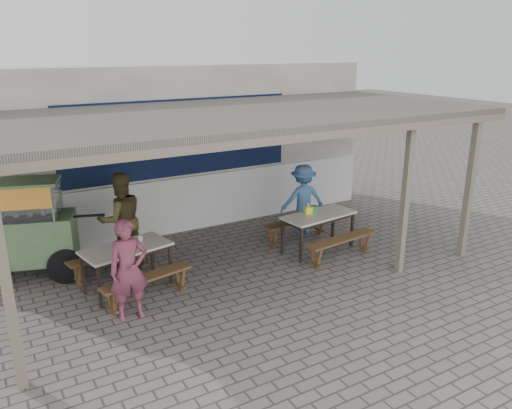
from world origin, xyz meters
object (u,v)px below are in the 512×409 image
object	(u,v)px
table_right	(319,218)
donation_box	(312,209)
patron_wall_side	(121,219)
tissue_box	(308,210)
patron_street_side	(129,270)
bench_right_wall	(297,225)
bench_left_wall	(111,258)
bench_right_street	(341,243)
bench_left_street	(147,283)
condiment_bowl	(117,248)
vendor_cart	(26,226)
patron_right_table	(303,199)
condiment_jar	(140,238)
table_left	(126,251)

from	to	relation	value
table_right	donation_box	distance (m)	0.21
patron_wall_side	donation_box	size ratio (longest dim) A/B	8.93
table_right	tissue_box	world-z (taller)	tissue_box
patron_street_side	bench_right_wall	bearing A→B (deg)	22.23
bench_left_wall	bench_right_street	size ratio (longest dim) A/B	0.95
bench_left_street	patron_wall_side	world-z (taller)	patron_wall_side
bench_right_wall	condiment_bowl	xyz separation A→B (m)	(-3.81, -0.41, 0.43)
table_right	bench_right_wall	world-z (taller)	table_right
bench_left_street	donation_box	size ratio (longest dim) A/B	7.75
table_right	donation_box	xyz separation A→B (m)	(-0.05, 0.15, 0.14)
patron_street_side	condiment_bowl	size ratio (longest dim) A/B	8.21
bench_left_wall	tissue_box	size ratio (longest dim) A/B	11.15
tissue_box	bench_right_wall	bearing A→B (deg)	80.37
bench_left_street	donation_box	xyz separation A→B (m)	(3.55, 0.53, 0.48)
vendor_cart	patron_right_table	xyz separation A→B (m)	(5.36, -0.55, -0.20)
bench_right_wall	patron_right_table	world-z (taller)	patron_right_table
condiment_bowl	condiment_jar	bearing A→B (deg)	22.08
bench_right_street	patron_right_table	bearing A→B (deg)	75.14
patron_right_table	patron_wall_side	bearing A→B (deg)	9.95
patron_right_table	bench_left_street	bearing A→B (deg)	33.33
patron_wall_side	condiment_bowl	bearing A→B (deg)	68.86
tissue_box	donation_box	bearing A→B (deg)	-2.30
tissue_box	donation_box	size ratio (longest dim) A/B	0.70
patron_street_side	patron_wall_side	distance (m)	2.00
patron_right_table	donation_box	world-z (taller)	patron_right_table
patron_street_side	donation_box	world-z (taller)	patron_street_side
bench_left_street	vendor_cart	bearing A→B (deg)	115.90
bench_left_wall	bench_left_street	bearing A→B (deg)	-90.00
bench_right_wall	condiment_jar	xyz separation A→B (m)	(-3.37, -0.23, 0.46)
table_left	bench_left_street	world-z (taller)	table_left
vendor_cart	patron_right_table	world-z (taller)	vendor_cart
table_left	patron_wall_side	world-z (taller)	patron_wall_side
bench_right_street	donation_box	size ratio (longest dim) A/B	8.17
table_left	condiment_jar	xyz separation A→B (m)	(0.29, 0.16, 0.13)
bench_right_street	condiment_jar	xyz separation A→B (m)	(-3.51, 1.02, 0.46)
bench_left_street	donation_box	world-z (taller)	donation_box
patron_street_side	tissue_box	distance (m)	3.90
condiment_jar	patron_right_table	bearing A→B (deg)	8.78
vendor_cart	table_left	bearing A→B (deg)	-26.40
bench_right_street	tissue_box	bearing A→B (deg)	99.44
bench_right_wall	patron_street_side	world-z (taller)	patron_street_side
bench_left_wall	condiment_bowl	xyz separation A→B (m)	(-0.02, -0.63, 0.43)
bench_right_street	condiment_bowl	xyz separation A→B (m)	(-3.95, 0.84, 0.43)
patron_street_side	condiment_jar	world-z (taller)	patron_street_side
bench_right_street	donation_box	world-z (taller)	donation_box
table_left	patron_street_side	size ratio (longest dim) A/B	0.98
bench_right_street	condiment_bowl	bearing A→B (deg)	161.55
donation_box	tissue_box	bearing A→B (deg)	177.70
bench_left_street	bench_right_wall	bearing A→B (deg)	4.38
bench_right_wall	donation_box	world-z (taller)	donation_box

